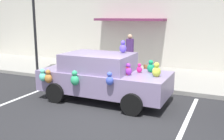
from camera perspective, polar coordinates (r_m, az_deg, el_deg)
ground_plane at (r=7.16m, az=-0.56°, el=-10.73°), size 60.00×60.00×0.00m
sidewalk at (r=11.64m, az=10.05°, el=-1.59°), size 24.00×4.00×0.15m
storefront_building at (r=13.42m, az=12.89°, el=13.49°), size 24.00×1.25×6.40m
parking_stripe_front at (r=7.55m, az=16.41°, el=-10.00°), size 0.12×3.60×0.01m
parking_stripe_rear at (r=9.85m, az=-17.06°, el=-4.86°), size 0.12×3.60×0.01m
plush_covered_car at (r=8.50m, az=-2.05°, el=-1.42°), size 4.22×2.10×1.96m
teddy_bear_on_sidewalk at (r=10.10m, az=7.72°, el=-1.09°), size 0.40×0.33×0.76m
street_lamp_post at (r=12.59m, az=-16.75°, el=11.30°), size 0.28×0.28×4.26m
pedestrian_near_shopfront at (r=11.46m, az=3.90°, el=3.03°), size 0.35×0.35×1.81m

